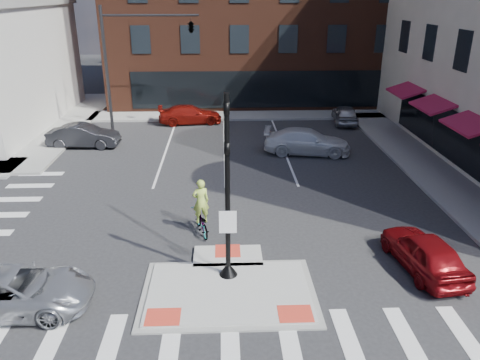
{
  "coord_description": "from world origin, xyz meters",
  "views": [
    {
      "loc": [
        -0.12,
        -12.68,
        8.73
      ],
      "look_at": [
        0.52,
        4.01,
        2.0
      ],
      "focal_mm": 35.0,
      "sensor_mm": 36.0,
      "label": 1
    }
  ],
  "objects_px": {
    "cyclist": "(201,215)",
    "white_pickup": "(307,141)",
    "bg_car_dark": "(84,136)",
    "red_sedan": "(424,252)",
    "bg_car_red": "(190,115)",
    "silver_suv": "(13,291)",
    "bg_car_silver": "(345,114)"
  },
  "relations": [
    {
      "from": "bg_car_silver",
      "to": "cyclist",
      "type": "height_order",
      "value": "cyclist"
    },
    {
      "from": "red_sedan",
      "to": "cyclist",
      "type": "height_order",
      "value": "cyclist"
    },
    {
      "from": "cyclist",
      "to": "white_pickup",
      "type": "bearing_deg",
      "value": -136.41
    },
    {
      "from": "silver_suv",
      "to": "bg_car_red",
      "type": "height_order",
      "value": "bg_car_red"
    },
    {
      "from": "red_sedan",
      "to": "bg_car_silver",
      "type": "height_order",
      "value": "red_sedan"
    },
    {
      "from": "white_pickup",
      "to": "bg_car_dark",
      "type": "distance_m",
      "value": 13.36
    },
    {
      "from": "bg_car_silver",
      "to": "silver_suv",
      "type": "bearing_deg",
      "value": 60.22
    },
    {
      "from": "bg_car_red",
      "to": "silver_suv",
      "type": "bearing_deg",
      "value": 162.48
    },
    {
      "from": "bg_car_red",
      "to": "bg_car_silver",
      "type": "bearing_deg",
      "value": -98.92
    },
    {
      "from": "bg_car_red",
      "to": "bg_car_dark",
      "type": "bearing_deg",
      "value": 123.6
    },
    {
      "from": "white_pickup",
      "to": "bg_car_silver",
      "type": "height_order",
      "value": "white_pickup"
    },
    {
      "from": "bg_car_dark",
      "to": "bg_car_silver",
      "type": "xyz_separation_m",
      "value": [
        17.09,
        4.85,
        -0.04
      ]
    },
    {
      "from": "bg_car_dark",
      "to": "bg_car_red",
      "type": "bearing_deg",
      "value": -46.14
    },
    {
      "from": "red_sedan",
      "to": "cyclist",
      "type": "distance_m",
      "value": 8.1
    },
    {
      "from": "white_pickup",
      "to": "cyclist",
      "type": "bearing_deg",
      "value": 157.67
    },
    {
      "from": "silver_suv",
      "to": "white_pickup",
      "type": "relative_size",
      "value": 0.93
    },
    {
      "from": "bg_car_red",
      "to": "cyclist",
      "type": "relative_size",
      "value": 2.0
    },
    {
      "from": "cyclist",
      "to": "red_sedan",
      "type": "bearing_deg",
      "value": 143.99
    },
    {
      "from": "bg_car_red",
      "to": "red_sedan",
      "type": "bearing_deg",
      "value": -162.02
    },
    {
      "from": "white_pickup",
      "to": "cyclist",
      "type": "distance_m",
      "value": 11.05
    },
    {
      "from": "white_pickup",
      "to": "cyclist",
      "type": "xyz_separation_m",
      "value": [
        -5.74,
        -9.44,
        0.03
      ]
    },
    {
      "from": "white_pickup",
      "to": "bg_car_red",
      "type": "distance_m",
      "value": 9.98
    },
    {
      "from": "bg_car_dark",
      "to": "bg_car_silver",
      "type": "distance_m",
      "value": 17.76
    },
    {
      "from": "white_pickup",
      "to": "bg_car_dark",
      "type": "xyz_separation_m",
      "value": [
        -13.24,
        1.74,
        -0.02
      ]
    },
    {
      "from": "white_pickup",
      "to": "bg_car_dark",
      "type": "relative_size",
      "value": 1.17
    },
    {
      "from": "bg_car_dark",
      "to": "silver_suv",
      "type": "bearing_deg",
      "value": -168.82
    },
    {
      "from": "silver_suv",
      "to": "bg_car_silver",
      "type": "height_order",
      "value": "bg_car_silver"
    },
    {
      "from": "cyclist",
      "to": "silver_suv",
      "type": "bearing_deg",
      "value": 25.49
    },
    {
      "from": "bg_car_dark",
      "to": "red_sedan",
      "type": "bearing_deg",
      "value": -129.79
    },
    {
      "from": "silver_suv",
      "to": "cyclist",
      "type": "relative_size",
      "value": 2.07
    },
    {
      "from": "cyclist",
      "to": "bg_car_dark",
      "type": "bearing_deg",
      "value": -71.25
    },
    {
      "from": "white_pickup",
      "to": "cyclist",
      "type": "height_order",
      "value": "cyclist"
    }
  ]
}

